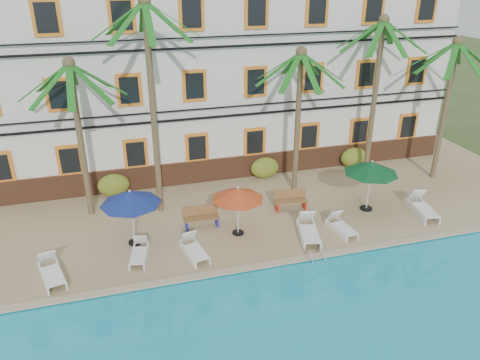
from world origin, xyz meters
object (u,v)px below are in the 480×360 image
object	(u,v)px
lounger_a	(51,272)
palm_a	(77,117)
lounger_d	(308,231)
bench_right	(290,199)
umbrella_blue	(130,198)
umbrella_red	(238,194)
palm_b	(151,83)
lounger_c	(194,249)
palm_c	(299,101)
bench_left	(201,216)
pool_ladder	(315,259)
lounger_b	(139,252)
lounger_f	(422,207)
palm_d	(377,77)
umbrella_green	(371,168)
lounger_e	(341,226)
palm_e	(449,90)

from	to	relation	value
lounger_a	palm_a	bearing A→B (deg)	73.91
lounger_d	bench_right	distance (m)	2.51
palm_a	umbrella_blue	xyz separation A→B (m)	(1.69, -3.04, -2.48)
palm_a	umbrella_red	size ratio (longest dim) A/B	3.21
palm_a	palm_b	xyz separation A→B (m)	(3.05, -0.55, 1.30)
lounger_a	lounger_c	bearing A→B (deg)	0.87
lounger_a	lounger_d	size ratio (longest dim) A/B	0.92
palm_c	bench_left	size ratio (longest dim) A/B	4.59
lounger_c	pool_ladder	distance (m)	4.64
lounger_b	umbrella_blue	bearing A→B (deg)	94.27
umbrella_blue	pool_ladder	world-z (taller)	umbrella_blue
palm_c	lounger_f	bearing A→B (deg)	-40.82
palm_a	lounger_c	distance (m)	7.27
palm_d	lounger_d	size ratio (longest dim) A/B	3.83
palm_a	umbrella_blue	bearing A→B (deg)	-60.88
umbrella_green	lounger_c	bearing A→B (deg)	-169.92
palm_c	pool_ladder	bearing A→B (deg)	-104.48
umbrella_blue	bench_right	size ratio (longest dim) A/B	1.55
bench_left	pool_ladder	xyz separation A→B (m)	(3.66, -3.58, -0.47)
palm_b	lounger_f	size ratio (longest dim) A/B	4.32
palm_c	umbrella_red	bearing A→B (deg)	-139.25
palm_b	palm_c	bearing A→B (deg)	3.26
palm_a	pool_ladder	world-z (taller)	palm_a
palm_a	palm_d	distance (m)	13.95
palm_d	umbrella_red	bearing A→B (deg)	-154.80
lounger_c	lounger_a	bearing A→B (deg)	-179.13
umbrella_blue	lounger_e	bearing A→B (deg)	-10.05
lounger_a	pool_ladder	distance (m)	9.62
umbrella_red	palm_d	bearing A→B (deg)	25.20
palm_b	umbrella_blue	bearing A→B (deg)	-118.60
palm_d	palm_e	bearing A→B (deg)	-19.75
umbrella_red	lounger_c	xyz separation A→B (m)	(-2.06, -1.04, -1.57)
palm_a	lounger_b	xyz separation A→B (m)	(1.78, -4.16, -4.25)
palm_b	lounger_c	bearing A→B (deg)	-79.09
palm_d	lounger_a	bearing A→B (deg)	-162.13
lounger_d	lounger_e	size ratio (longest dim) A/B	1.25
palm_a	lounger_a	bearing A→B (deg)	-106.09
palm_b	palm_d	xyz separation A→B (m)	(10.88, 0.87, -0.61)
bench_left	bench_right	distance (m)	4.24
palm_a	pool_ladder	distance (m)	11.12
palm_a	umbrella_red	xyz separation A→B (m)	(5.87, -3.48, -2.67)
umbrella_blue	lounger_b	xyz separation A→B (m)	(0.08, -1.12, -1.78)
lounger_f	lounger_b	bearing A→B (deg)	-179.71
umbrella_blue	lounger_f	distance (m)	12.71
palm_a	palm_b	size ratio (longest dim) A/B	0.75
palm_a	palm_e	distance (m)	17.24
lounger_c	lounger_d	xyz separation A→B (m)	(4.74, -0.02, 0.04)
umbrella_green	pool_ladder	bearing A→B (deg)	-142.47
palm_a	umbrella_blue	world-z (taller)	palm_a
bench_left	pool_ladder	bearing A→B (deg)	-44.39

